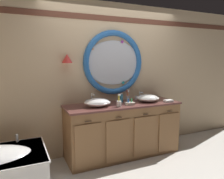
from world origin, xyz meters
name	(u,v)px	position (x,y,z in m)	size (l,w,h in m)	color
ground_plane	(128,160)	(0.00, 0.00, 0.00)	(14.00, 14.00, 0.00)	silver
back_wall_assembly	(113,76)	(0.00, 0.58, 1.33)	(6.40, 0.26, 2.60)	#D6B78E
vanity_counter	(123,129)	(0.02, 0.24, 0.45)	(1.97, 0.66, 0.90)	olive
sink_basin_left	(97,102)	(-0.45, 0.21, 0.96)	(0.42, 0.42, 0.13)	white
sink_basin_right	(148,98)	(0.49, 0.21, 0.96)	(0.40, 0.40, 0.13)	white
faucet_set_left	(92,99)	(-0.45, 0.47, 0.97)	(0.23, 0.15, 0.18)	silver
faucet_set_right	(140,96)	(0.49, 0.47, 0.95)	(0.22, 0.13, 0.14)	silver
toothbrush_holder_left	(119,103)	(-0.15, 0.05, 0.95)	(0.08, 0.08, 0.20)	white
toothbrush_holder_right	(128,98)	(0.20, 0.40, 0.95)	(0.08, 0.08, 0.22)	silver
soap_dispenser	(121,98)	(0.05, 0.36, 0.97)	(0.06, 0.07, 0.16)	#388EBC
folded_hand_towel	(168,101)	(0.80, 0.02, 0.92)	(0.16, 0.11, 0.04)	white
toiletry_basket	(130,103)	(0.08, 0.10, 0.92)	(0.14, 0.10, 0.10)	beige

